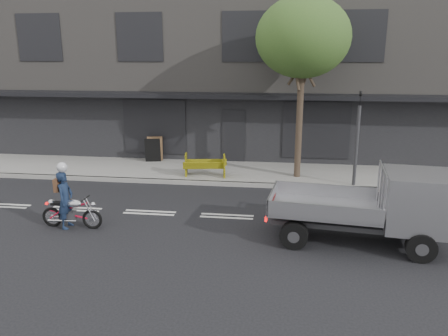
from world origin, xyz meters
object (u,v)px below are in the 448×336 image
at_px(motorcycle, 72,212).
at_px(sandwich_board, 153,150).
at_px(rider, 65,200).
at_px(street_tree, 303,38).
at_px(traffic_light_pole, 357,144).
at_px(flatbed_ute, 399,203).
at_px(construction_barrier, 204,166).

xyz_separation_m(motorcycle, sandwich_board, (0.26, 7.07, 0.21)).
distance_m(rider, sandwich_board, 7.08).
bearing_deg(motorcycle, street_tree, 41.70).
xyz_separation_m(street_tree, rider, (-6.56, -5.60, -4.47)).
xyz_separation_m(traffic_light_pole, flatbed_ute, (0.32, -4.82, -0.49)).
relative_size(street_tree, construction_barrier, 4.23).
bearing_deg(motorcycle, rider, -179.47).
height_order(street_tree, traffic_light_pole, street_tree).
distance_m(motorcycle, construction_barrier, 5.73).
bearing_deg(flatbed_ute, construction_barrier, 145.82).
distance_m(construction_barrier, sandwich_board, 3.38).
bearing_deg(street_tree, traffic_light_pole, -23.03).
relative_size(motorcycle, rider, 1.10).
distance_m(motorcycle, sandwich_board, 7.08).
relative_size(motorcycle, flatbed_ute, 0.39).
relative_size(traffic_light_pole, flatbed_ute, 0.77).
height_order(construction_barrier, sandwich_board, sandwich_board).
xyz_separation_m(traffic_light_pole, sandwich_board, (-8.15, 2.31, -0.97)).
relative_size(street_tree, sandwich_board, 6.37).
bearing_deg(flatbed_ute, traffic_light_pole, 100.26).
distance_m(motorcycle, rider, 0.37).
xyz_separation_m(rider, flatbed_ute, (8.88, -0.07, 0.35)).
xyz_separation_m(flatbed_ute, sandwich_board, (-8.47, 7.13, -0.48)).
distance_m(street_tree, traffic_light_pole, 4.23).
relative_size(street_tree, rider, 4.16).
distance_m(flatbed_ute, construction_barrier, 7.71).
bearing_deg(rider, motorcycle, -89.47).
bearing_deg(construction_barrier, motorcycle, -120.31).
bearing_deg(flatbed_ute, rider, -173.96).
bearing_deg(street_tree, motorcycle, -138.83).
distance_m(street_tree, sandwich_board, 7.82).
relative_size(traffic_light_pole, sandwich_board, 3.31).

